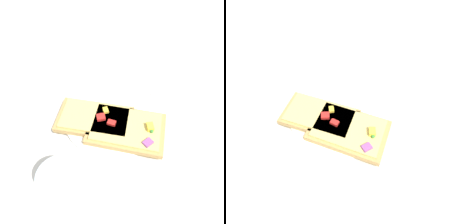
# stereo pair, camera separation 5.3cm
# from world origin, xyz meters

# --- Properties ---
(ground_plane) EXTENTS (4.00, 4.00, 0.00)m
(ground_plane) POSITION_xyz_m (0.00, 0.00, 0.00)
(ground_plane) COLOR beige
(plate) EXTENTS (0.24, 0.24, 0.01)m
(plate) POSITION_xyz_m (0.00, 0.00, 0.01)
(plate) COLOR white
(plate) RESTS_ON ground
(fork) EXTENTS (0.11, 0.20, 0.01)m
(fork) POSITION_xyz_m (0.02, 0.01, 0.01)
(fork) COLOR silver
(fork) RESTS_ON plate
(knife) EXTENTS (0.10, 0.22, 0.01)m
(knife) POSITION_xyz_m (-0.01, -0.05, 0.01)
(knife) COLOR silver
(knife) RESTS_ON plate
(pizza_slice_main) EXTENTS (0.17, 0.20, 0.03)m
(pizza_slice_main) POSITION_xyz_m (-0.01, 0.04, 0.02)
(pizza_slice_main) COLOR tan
(pizza_slice_main) RESTS_ON plate
(pizza_slice_corner) EXTENTS (0.19, 0.21, 0.03)m
(pizza_slice_corner) POSITION_xyz_m (-0.06, -0.02, 0.02)
(pizza_slice_corner) COLOR tan
(pizza_slice_corner) RESTS_ON plate
(crumb_scatter) EXTENTS (0.04, 0.04, 0.01)m
(crumb_scatter) POSITION_xyz_m (-0.00, -0.00, 0.02)
(crumb_scatter) COLOR tan
(crumb_scatter) RESTS_ON plate
(drinking_glass) EXTENTS (0.07, 0.07, 0.11)m
(drinking_glass) POSITION_xyz_m (-0.16, 0.14, 0.06)
(drinking_glass) COLOR silver
(drinking_glass) RESTS_ON ground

